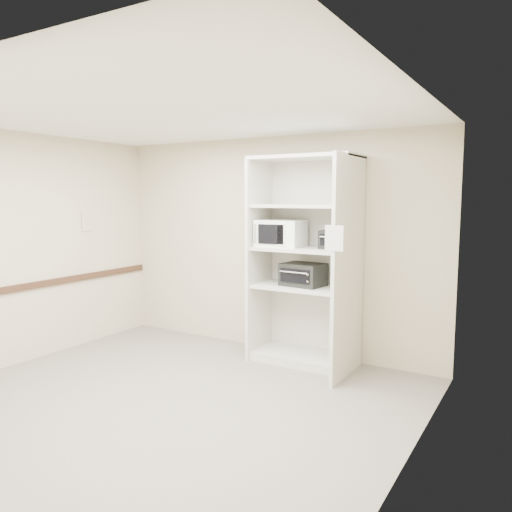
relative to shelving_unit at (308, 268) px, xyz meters
The scene contains 12 objects.
floor 2.15m from the shelving_unit, 111.36° to the right, with size 4.50×4.00×0.01m, color #646153.
ceiling 2.41m from the shelving_unit, 111.36° to the right, with size 4.50×4.00×0.01m, color white.
wall_back 0.76m from the shelving_unit, 155.96° to the left, with size 4.50×0.02×2.70m, color #C5B398.
wall_left 3.38m from the shelving_unit, 149.71° to the right, with size 0.02×4.00×2.70m, color #C5B398.
wall_right 2.34m from the shelving_unit, 47.07° to the right, with size 0.02×4.00×2.70m, color #C5B398.
shelving_unit is the anchor object (origin of this frame).
microwave 0.53m from the shelving_unit, behind, with size 0.52×0.40×0.31m, color white.
toaster_oven_upper 0.48m from the shelving_unit, ahead, with size 0.36×0.27×0.21m, color black.
toaster_oven_lower 0.10m from the shelving_unit, behind, with size 0.47×0.36×0.26m, color black.
paper_sign 0.94m from the shelving_unit, 47.93° to the right, with size 0.19×0.01×0.25m, color white.
chair_rail 3.37m from the shelving_unit, 149.52° to the right, with size 0.04×3.98×0.08m, color #382115.
wall_poster 3.03m from the shelving_unit, 166.64° to the right, with size 0.01×0.19×0.26m, color silver.
Camera 1 is at (3.08, -3.53, 1.94)m, focal length 35.00 mm.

